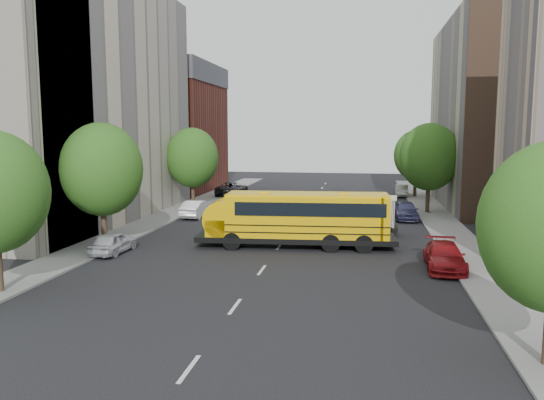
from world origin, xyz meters
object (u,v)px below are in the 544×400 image
(school_bus, at_px, (294,216))
(parked_car_1, at_px, (197,209))
(safari_truck, at_px, (354,214))
(street_tree_2, at_px, (192,158))
(parked_car_2, at_px, (232,189))
(street_tree_1, at_px, (102,170))
(street_tree_4, at_px, (429,157))
(parked_car_0, at_px, (113,243))
(parked_car_5, at_px, (402,191))
(street_tree_5, at_px, (416,155))
(parked_car_4, at_px, (406,210))
(parked_car_3, at_px, (445,256))

(school_bus, distance_m, parked_car_1, 14.33)
(safari_truck, height_order, parked_car_1, safari_truck)
(street_tree_2, distance_m, parked_car_2, 10.83)
(street_tree_1, xyz_separation_m, safari_truck, (15.61, 7.20, -3.50))
(street_tree_4, xyz_separation_m, parked_car_0, (-20.60, -19.65, -4.41))
(safari_truck, height_order, parked_car_5, safari_truck)
(street_tree_1, bearing_deg, parked_car_1, 79.92)
(street_tree_5, bearing_deg, school_bus, -109.70)
(street_tree_5, bearing_deg, street_tree_4, -90.00)
(street_tree_1, distance_m, parked_car_4, 24.62)
(parked_car_3, bearing_deg, parked_car_0, -179.72)
(parked_car_1, bearing_deg, street_tree_1, 83.66)
(street_tree_1, height_order, parked_car_2, street_tree_1)
(safari_truck, distance_m, parked_car_2, 25.16)
(street_tree_4, xyz_separation_m, parked_car_5, (-1.40, 12.44, -4.41))
(parked_car_3, bearing_deg, parked_car_5, 91.71)
(street_tree_2, bearing_deg, safari_truck, -34.69)
(street_tree_2, distance_m, parked_car_3, 29.09)
(street_tree_1, xyz_separation_m, parked_car_3, (20.60, -2.13, -4.25))
(street_tree_2, relative_size, parked_car_5, 1.92)
(street_tree_4, distance_m, safari_truck, 13.07)
(parked_car_0, distance_m, parked_car_3, 19.21)
(street_tree_2, height_order, parked_car_0, street_tree_2)
(street_tree_2, distance_m, parked_car_5, 24.42)
(parked_car_3, bearing_deg, school_bus, 156.44)
(parked_car_3, relative_size, parked_car_4, 1.05)
(parked_car_4, bearing_deg, street_tree_4, 58.95)
(parked_car_3, bearing_deg, parked_car_1, 143.47)
(parked_car_5, bearing_deg, safari_truck, -99.23)
(school_bus, relative_size, parked_car_5, 3.17)
(street_tree_5, bearing_deg, street_tree_2, -151.39)
(parked_car_0, distance_m, parked_car_4, 24.17)
(parked_car_2, relative_size, parked_car_5, 1.43)
(street_tree_1, height_order, school_bus, street_tree_1)
(parked_car_4, bearing_deg, school_bus, -125.07)
(street_tree_1, height_order, parked_car_3, street_tree_1)
(safari_truck, bearing_deg, school_bus, -120.96)
(street_tree_1, distance_m, parked_car_1, 13.25)
(street_tree_4, height_order, parked_car_0, street_tree_4)
(street_tree_2, relative_size, parked_car_4, 1.68)
(street_tree_5, distance_m, parked_car_0, 37.98)
(street_tree_4, bearing_deg, street_tree_2, 180.00)
(parked_car_2, bearing_deg, parked_car_1, 95.48)
(school_bus, bearing_deg, street_tree_1, -174.79)
(parked_car_0, relative_size, parked_car_1, 0.87)
(school_bus, relative_size, parked_car_1, 2.84)
(school_bus, bearing_deg, street_tree_5, 66.24)
(street_tree_4, relative_size, parked_car_5, 2.01)
(safari_truck, bearing_deg, parked_car_5, 81.79)
(street_tree_4, distance_m, parked_car_4, 6.25)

